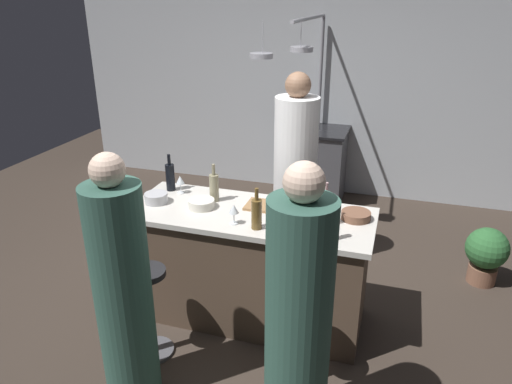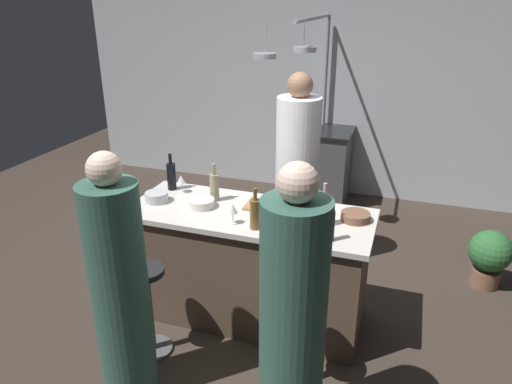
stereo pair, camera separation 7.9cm
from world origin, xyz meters
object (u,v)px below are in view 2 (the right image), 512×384
Objects in this scene: pepper_mill at (331,226)px; wine_glass_by_chef at (316,192)px; wine_bottle_white at (214,187)px; cutting_board at (267,206)px; wine_bottle_rose at (324,210)px; wine_glass_near_left_guest at (233,210)px; guest_left at (120,290)px; wine_glass_near_right_guest at (181,180)px; guest_right at (293,324)px; chef at (297,182)px; potted_plant at (490,255)px; wine_bottle_amber at (255,213)px; mixing_bowl_ceramic at (201,203)px; mixing_bowl_steel at (157,197)px; bar_stool_left at (149,307)px; stove_range at (317,165)px; wine_bottle_dark at (171,176)px; mixing_bowl_wooden at (355,217)px; bar_stool_right at (295,340)px.

wine_glass_by_chef is (-0.21, 0.51, 0.00)m from pepper_mill.
wine_bottle_white is at bearing 159.68° from pepper_mill.
wine_bottle_rose is at bearing -19.57° from cutting_board.
wine_glass_near_left_guest is at bearing -113.58° from cutting_board.
guest_left is 1.41m from wine_bottle_rose.
wine_bottle_white is 2.03× the size of wine_glass_near_right_guest.
guest_right is 1.44m from wine_bottle_white.
wine_glass_by_chef is (0.29, -0.58, 0.17)m from chef.
wine_glass_by_chef is (-1.39, -0.78, 0.71)m from potted_plant.
cutting_board is at bearing 94.16° from wine_bottle_amber.
wine_bottle_amber reaches higher than mixing_bowl_ceramic.
wine_bottle_white reaches higher than mixing_bowl_steel.
guest_left reaches higher than wine_bottle_rose.
bar_stool_left is at bearing -81.75° from wine_glass_near_right_guest.
guest_right is (1.11, -0.35, 0.40)m from bar_stool_left.
wine_bottle_white is at bearing -179.58° from cutting_board.
wine_glass_near_left_guest is (-0.05, -2.66, 0.56)m from stove_range.
potted_plant is 2.79m from wine_bottle_dark.
chef is at bearing 86.80° from cutting_board.
stove_range is at bearing 81.55° from mixing_bowl_ceramic.
chef is 1.05m from wine_glass_near_right_guest.
wine_glass_near_right_guest is (-1.22, 1.15, 0.23)m from guest_right.
guest_right reaches higher than wine_bottle_amber.
mixing_bowl_ceramic is (-0.80, -0.30, -0.07)m from wine_glass_by_chef.
bar_stool_left is at bearing -151.55° from wine_bottle_rose.
wine_glass_near_left_guest reaches higher than mixing_bowl_steel.
guest_left is 7.77× the size of mixing_bowl_wooden.
wine_glass_by_chef is at bearing 112.21° from pepper_mill.
wine_glass_by_chef is (-0.09, 0.89, 0.63)m from bar_stool_right.
bar_stool_right is 0.95m from mixing_bowl_wooden.
guest_left reaches higher than mixing_bowl_wooden.
bar_stool_left is at bearing -104.96° from wine_bottle_white.
wine_bottle_white is (-2.14, -0.93, 0.72)m from potted_plant.
mixing_bowl_steel is at bearing 167.94° from wine_bottle_amber.
wine_glass_near_right_guest is 0.83× the size of mixing_bowl_steel.
wine_bottle_rose is at bearing 0.32° from mixing_bowl_steel.
mixing_bowl_ceramic is at bearing -159.15° from wine_glass_by_chef.
wine_bottle_amber is at bearing 31.19° from bar_stool_left.
guest_right is at bearing -88.00° from wine_bottle_rose.
guest_left is 0.91m from wine_glass_near_left_guest.
bar_stool_right is at bearing -41.14° from wine_bottle_white.
wine_bottle_dark reaches higher than mixing_bowl_ceramic.
mixing_bowl_ceramic reaches higher than bar_stool_right.
chef is 5.60× the size of cutting_board.
wine_bottle_white is at bearing 130.32° from wine_glass_near_left_guest.
bar_stool_left is 1.00× the size of bar_stool_right.
mixing_bowl_ceramic is (-0.95, 0.94, 0.16)m from guest_right.
mixing_bowl_steel is (-0.86, 0.18, -0.07)m from wine_bottle_amber.
wine_bottle_dark is at bearing -108.36° from stove_range.
wine_bottle_white is at bearing 169.77° from wine_bottle_rose.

